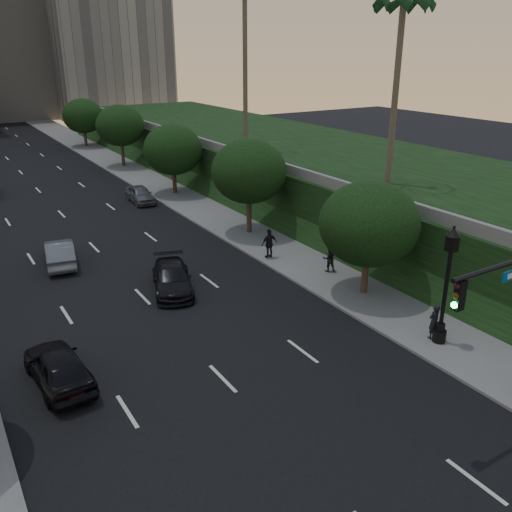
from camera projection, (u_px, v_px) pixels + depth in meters
ground at (295, 453)px, 17.93m from camera, size 160.00×160.00×0.00m
road_surface at (68, 221)px, 41.69m from camera, size 16.00×140.00×0.02m
sidewalk_right at (189, 201)px, 46.70m from camera, size 4.50×140.00×0.15m
embankment at (312, 168)px, 50.18m from camera, size 18.00×90.00×4.00m
parapet_wall at (232, 151)px, 45.16m from camera, size 0.35×90.00×0.70m
office_block_right at (99, 14)px, 99.23m from camera, size 20.00×22.00×36.00m
tree_right_a at (369, 224)px, 27.86m from camera, size 5.20×5.20×6.24m
tree_right_b at (249, 171)px, 37.19m from camera, size 5.20×5.20×6.74m
tree_right_c at (173, 150)px, 47.67m from camera, size 5.20×5.20×6.24m
tree_right_d at (120, 126)px, 58.58m from camera, size 5.20×5.20×6.74m
tree_right_e at (83, 116)px, 70.64m from camera, size 5.20×5.20×6.24m
street_lamp at (445, 291)px, 23.50m from camera, size 0.64×0.64×5.62m
sedan_near_left at (58, 367)px, 21.30m from camera, size 2.19×4.78×1.59m
sedan_mid_left at (60, 253)px, 33.08m from camera, size 2.38×4.87×1.54m
sedan_near_right at (172, 278)px, 29.58m from camera, size 3.49×5.34×1.44m
sedan_far_right at (140, 194)px, 46.29m from camera, size 1.87×4.27×1.43m
pedestrian_a at (434, 321)px, 24.40m from camera, size 0.62×0.42×1.66m
pedestrian_b at (329, 258)px, 31.73m from camera, size 0.94×0.84×1.58m
pedestrian_c at (269, 243)px, 33.69m from camera, size 1.10×0.46×1.88m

